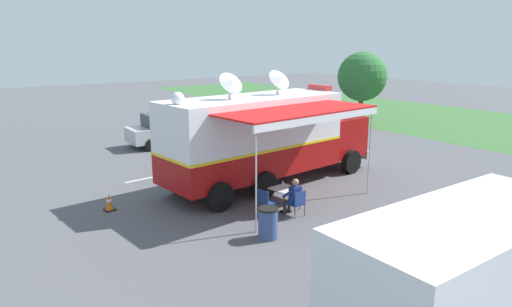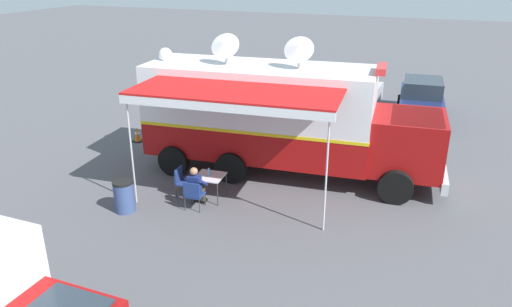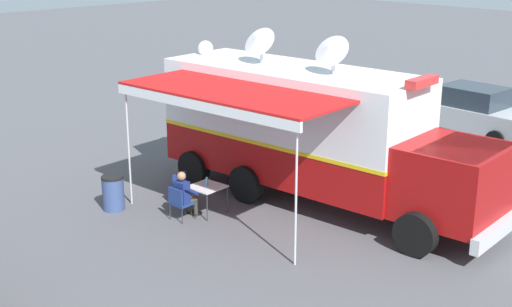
% 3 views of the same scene
% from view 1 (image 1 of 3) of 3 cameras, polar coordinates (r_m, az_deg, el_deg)
% --- Properties ---
extents(ground_plane, '(100.00, 100.00, 0.00)m').
position_cam_1_polar(ground_plane, '(17.78, -0.39, -4.20)').
color(ground_plane, '#515156').
extents(grass_verge, '(80.00, 14.00, 0.01)m').
position_cam_1_polar(grass_verge, '(33.75, 29.23, 2.61)').
color(grass_verge, '#386633').
rests_on(grass_verge, ground).
extents(lot_stripe, '(0.52, 4.79, 0.01)m').
position_cam_1_polar(lot_stripe, '(20.11, -9.80, -2.28)').
color(lot_stripe, silver).
rests_on(lot_stripe, ground).
extents(command_truck, '(5.49, 9.66, 4.53)m').
position_cam_1_polar(command_truck, '(17.75, 1.52, 2.26)').
color(command_truck, '#9E0F0F').
rests_on(command_truck, ground).
extents(folding_table, '(0.86, 0.86, 0.73)m').
position_cam_1_polar(folding_table, '(15.33, 3.54, -4.53)').
color(folding_table, silver).
rests_on(folding_table, ground).
extents(water_bottle, '(0.07, 0.07, 0.22)m').
position_cam_1_polar(water_bottle, '(15.28, 3.36, -3.95)').
color(water_bottle, '#4C99D8').
rests_on(water_bottle, folding_table).
extents(folding_chair_at_table, '(0.52, 0.52, 0.87)m').
position_cam_1_polar(folding_chair_at_table, '(14.73, 5.17, -5.98)').
color(folding_chair_at_table, navy).
rests_on(folding_chair_at_table, ground).
extents(folding_chair_beside_table, '(0.52, 0.52, 0.87)m').
position_cam_1_polar(folding_chair_beside_table, '(14.80, 1.25, -5.84)').
color(folding_chair_beside_table, navy).
rests_on(folding_chair_beside_table, ground).
extents(seated_responder, '(0.69, 0.58, 1.25)m').
position_cam_1_polar(seated_responder, '(14.81, 4.65, -5.29)').
color(seated_responder, navy).
rests_on(seated_responder, ground).
extents(trash_bin, '(0.57, 0.57, 0.91)m').
position_cam_1_polar(trash_bin, '(13.15, 1.51, -8.66)').
color(trash_bin, '#384C7F').
rests_on(trash_bin, ground).
extents(traffic_cone, '(0.36, 0.36, 0.58)m').
position_cam_1_polar(traffic_cone, '(16.07, -17.83, -5.80)').
color(traffic_cone, black).
rests_on(traffic_cone, ground).
extents(support_truck, '(2.40, 6.82, 2.70)m').
position_cam_1_polar(support_truck, '(9.38, 26.10, -13.50)').
color(support_truck, white).
rests_on(support_truck, ground).
extents(car_behind_truck, '(2.14, 4.26, 1.76)m').
position_cam_1_polar(car_behind_truck, '(25.32, -11.07, 2.99)').
color(car_behind_truck, '#B2B5BA').
rests_on(car_behind_truck, ground).
extents(car_far_corner, '(4.32, 2.25, 1.76)m').
position_cam_1_polar(car_far_corner, '(26.49, -2.29, 3.69)').
color(car_far_corner, navy).
rests_on(car_far_corner, ground).
extents(tree_far_left, '(3.30, 3.30, 4.89)m').
position_cam_1_polar(tree_far_left, '(31.94, 13.10, 9.30)').
color(tree_far_left, brown).
rests_on(tree_far_left, ground).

